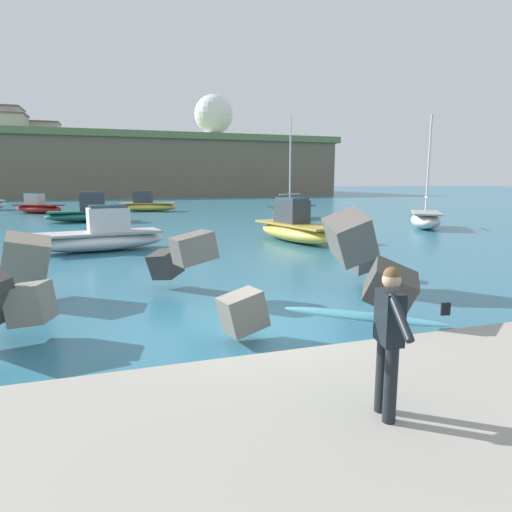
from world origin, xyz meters
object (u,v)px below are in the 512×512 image
boat_near_left (38,207)px  boat_far_left (426,219)px  boat_mid_left (295,228)px  boat_mid_centre (88,213)px  mooring_buoy_outer (53,210)px  boat_near_centre (147,205)px  station_building_west (46,132)px  boat_far_centre (101,237)px  boat_mid_right (292,211)px  station_building_annex (7,123)px  station_building_east (9,125)px  surfer_with_board (382,328)px  radar_dome (214,117)px

boat_near_left → boat_far_left: bearing=-40.7°
boat_mid_left → boat_mid_centre: size_ratio=1.05×
mooring_buoy_outer → boat_mid_centre: bearing=-71.1°
boat_near_left → boat_near_centre: size_ratio=0.83×
boat_near_left → station_building_west: station_building_west is taller
boat_far_left → boat_far_centre: boat_far_left is taller
boat_mid_centre → boat_mid_right: size_ratio=0.74×
boat_near_centre → boat_far_left: (15.46, -21.40, -0.04)m
boat_mid_centre → station_building_annex: station_building_annex is taller
boat_far_centre → boat_mid_left: bearing=0.7°
boat_near_centre → station_building_west: bearing=104.3°
station_building_east → station_building_annex: size_ratio=0.87×
boat_mid_left → station_building_east: size_ratio=0.88×
surfer_with_board → station_building_east: size_ratio=0.31×
boat_far_left → boat_far_centre: (-19.09, -3.12, 0.02)m
boat_mid_centre → surfer_with_board: bearing=-81.0°
boat_mid_right → boat_far_centre: boat_mid_right is taller
boat_mid_centre → radar_dome: radar_dome is taller
station_building_annex → boat_mid_centre: bearing=-75.4°
boat_far_centre → station_building_east: size_ratio=0.83×
boat_mid_centre → station_building_west: station_building_west is taller
boat_near_left → boat_mid_right: 23.52m
boat_mid_left → surfer_with_board: bearing=-109.5°
boat_mid_left → boat_mid_centre: bearing=125.5°
boat_mid_left → boat_mid_centre: 17.66m
boat_mid_centre → mooring_buoy_outer: bearing=108.9°
boat_mid_right → boat_far_centre: size_ratio=1.36×
boat_near_left → radar_dome: (29.78, 59.47, 17.05)m
boat_mid_right → station_building_west: 82.93m
boat_far_left → boat_mid_left: bearing=-163.3°
surfer_with_board → boat_far_left: 24.29m
radar_dome → station_building_annex: size_ratio=1.38×
boat_mid_right → boat_far_centre: bearing=-138.3°
station_building_annex → boat_mid_left: bearing=-71.4°
mooring_buoy_outer → station_building_west: size_ratio=0.07×
boat_mid_right → boat_far_centre: (-13.92, -12.38, 0.02)m
surfer_with_board → station_building_west: station_building_west is taller
boat_mid_right → mooring_buoy_outer: (-18.82, 12.74, -0.37)m
surfer_with_board → boat_near_left: 41.36m
boat_mid_left → mooring_buoy_outer: boat_mid_left is taller
surfer_with_board → boat_near_left: size_ratio=0.43×
boat_near_centre → station_building_west: (-16.58, 65.21, 13.07)m
station_building_east → station_building_west: bearing=52.1°
boat_near_left → boat_mid_left: bearing=-58.6°
boat_near_centre → boat_near_left: bearing=178.6°
radar_dome → surfer_with_board: bearing=-101.5°
radar_dome → boat_mid_left: bearing=-99.9°
radar_dome → boat_mid_centre: bearing=-109.7°
radar_dome → station_building_east: size_ratio=1.59×
boat_mid_left → boat_far_centre: bearing=-179.3°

